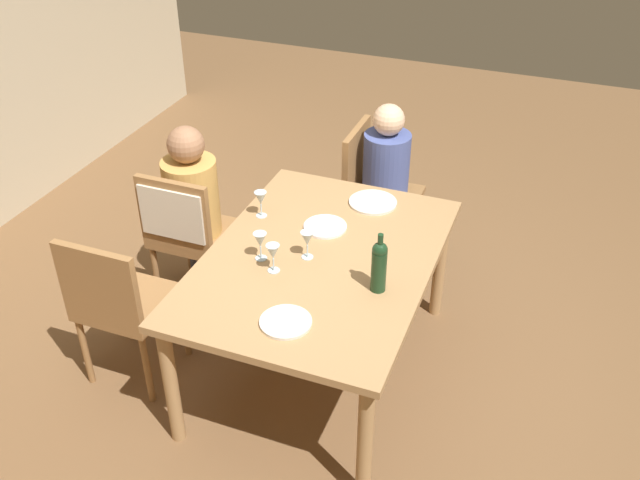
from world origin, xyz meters
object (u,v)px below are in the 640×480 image
person_man_bearded (195,202)px  wine_glass_centre (260,241)px  dining_table (320,270)px  chair_far_left (118,301)px  person_woman_host (390,174)px  wine_bottle_tall_green (379,265)px  dinner_plate_guest_left (325,227)px  wine_glass_near_right (273,253)px  chair_right_end (372,186)px  wine_glass_far (261,199)px  handbag (172,314)px  wine_glass_near_left (307,240)px  dinner_plate_host (286,322)px  chair_far_right (183,225)px  dinner_plate_guest_right (373,202)px

person_man_bearded → wine_glass_centre: (-0.50, -0.66, 0.20)m
dining_table → wine_glass_centre: size_ratio=10.45×
chair_far_left → person_woman_host: bearing=59.1°
wine_bottle_tall_green → dinner_plate_guest_left: wine_bottle_tall_green is taller
wine_glass_centre → wine_glass_near_right: size_ratio=1.00×
person_man_bearded → dinner_plate_guest_left: (-0.12, -0.86, 0.10)m
dining_table → chair_far_left: 1.04m
chair_right_end → wine_glass_far: bearing=-20.8°
person_woman_host → wine_glass_near_right: 1.38m
person_man_bearded → chair_right_end: bearing=42.8°
chair_far_left → wine_glass_near_right: size_ratio=6.17×
wine_glass_far → dinner_plate_guest_left: bearing=-87.8°
wine_glass_near_right → handbag: bearing=76.0°
wine_glass_near_left → dinner_plate_host: size_ratio=0.64×
person_man_bearded → wine_glass_near_left: 0.98m
chair_far_left → dining_table: bearing=25.2°
chair_far_right → wine_glass_centre: bearing=-27.6°
person_man_bearded → handbag: bearing=-90.0°
wine_glass_near_left → dinner_plate_host: bearing=-168.9°
wine_bottle_tall_green → wine_glass_centre: size_ratio=2.06×
dining_table → chair_far_right: size_ratio=1.69×
chair_right_end → chair_far_right: size_ratio=1.00×
dining_table → wine_glass_far: bearing=60.6°
chair_right_end → dining_table: bearing=4.3°
chair_far_right → handbag: 0.54m
wine_glass_near_left → wine_glass_centre: 0.23m
dining_table → person_woman_host: 1.16m
dining_table → wine_glass_near_right: wine_glass_near_right is taller
chair_far_right → person_woman_host: (0.93, -0.96, 0.05)m
wine_glass_centre → dinner_plate_host: wine_glass_centre is taller
chair_right_end → dinner_plate_guest_left: chair_right_end is taller
dining_table → wine_glass_far: wine_glass_far is taller
dinner_plate_guest_right → dinner_plate_host: bearing=177.6°
wine_glass_near_right → wine_glass_far: size_ratio=1.00×
wine_glass_near_right → dinner_plate_guest_left: bearing=-12.1°
dinner_plate_host → dinner_plate_guest_right: 1.12m
wine_bottle_tall_green → person_man_bearded: bearing=67.6°
person_woman_host → handbag: size_ratio=3.95×
chair_far_left → wine_glass_near_left: size_ratio=6.17×
wine_bottle_tall_green → dinner_plate_guest_left: 0.60m
dining_table → wine_glass_far: 0.53m
wine_bottle_tall_green → chair_far_left: bearing=102.7°
wine_bottle_tall_green → dinner_plate_guest_right: (0.74, 0.26, -0.13)m
chair_far_right → wine_glass_near_right: bearing=-28.6°
handbag → chair_far_right: bearing=0.0°
chair_far_right → chair_far_left: 0.67m
person_woman_host → wine_glass_near_right: size_ratio=7.42×
dinner_plate_guest_left → dining_table: bearing=-164.8°
person_man_bearded → wine_glass_near_right: (-0.57, -0.76, 0.20)m
person_man_bearded → dinner_plate_guest_left: 0.87m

